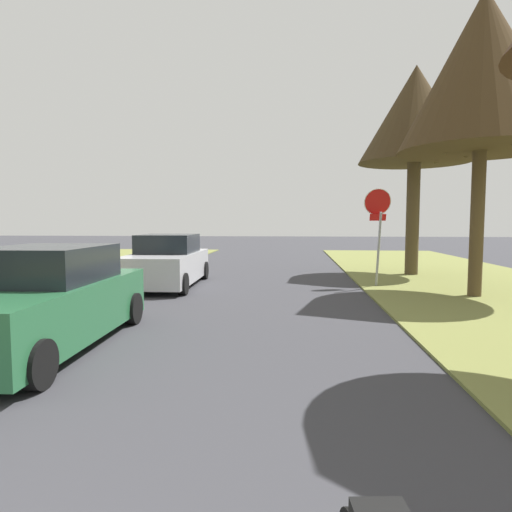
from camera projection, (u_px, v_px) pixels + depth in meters
stop_sign_far at (378, 216)px, 12.93m from camera, size 0.82×0.73×2.91m
street_tree_right_mid_b at (483, 71)px, 10.84m from camera, size 4.03×4.03×7.68m
street_tree_right_far at (415, 116)px, 15.53m from camera, size 3.97×3.97×7.47m
parked_sedan_green at (43, 301)px, 6.77m from camera, size 2.07×4.46×1.57m
parked_sedan_silver at (167, 262)px, 13.37m from camera, size 2.07×4.46×1.57m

